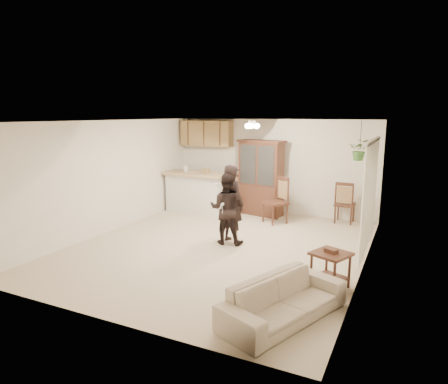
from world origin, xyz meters
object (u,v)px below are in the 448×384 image
at_px(side_table, 330,269).
at_px(chair_bar, 232,203).
at_px(chair_hutch_left, 275,210).
at_px(china_hutch, 261,178).
at_px(sofa, 284,293).
at_px(chair_hutch_right, 345,211).
at_px(adult, 232,200).
at_px(child, 227,211).

xyz_separation_m(side_table, chair_bar, (-3.30, 3.63, -0.00)).
height_order(chair_bar, chair_hutch_left, chair_hutch_left).
distance_m(china_hutch, chair_hutch_left, 1.10).
xyz_separation_m(sofa, chair_hutch_right, (-0.07, 5.19, -0.08)).
bearing_deg(adult, child, 89.98).
height_order(child, chair_hutch_left, child).
bearing_deg(sofa, child, 60.38).
height_order(adult, chair_hutch_right, adult).
bearing_deg(chair_bar, side_table, -72.59).
bearing_deg(sofa, side_table, 5.93).
height_order(sofa, chair_hutch_right, chair_hutch_right).
height_order(side_table, chair_bar, chair_bar).
height_order(child, chair_hutch_right, child).
distance_m(side_table, chair_bar, 4.91).
xyz_separation_m(child, chair_hutch_right, (1.93, 2.69, -0.38)).
distance_m(sofa, chair_hutch_right, 5.19).
height_order(china_hutch, chair_bar, china_hutch).
bearing_deg(china_hutch, sofa, -55.38).
bearing_deg(side_table, chair_hutch_right, 96.05).
distance_m(sofa, chair_bar, 5.70).
bearing_deg(china_hutch, child, -74.06).
bearing_deg(side_table, adult, 148.81).
height_order(sofa, chair_bar, chair_bar).
distance_m(china_hutch, chair_bar, 1.02).
relative_size(child, chair_hutch_left, 1.19).
xyz_separation_m(sofa, chair_hutch_left, (-1.60, 4.44, -0.05)).
relative_size(side_table, chair_hutch_right, 0.65).
relative_size(sofa, chair_bar, 1.83).
relative_size(side_table, chair_bar, 0.65).
bearing_deg(side_table, chair_bar, 132.28).
xyz_separation_m(side_table, chair_hutch_left, (-1.95, 3.19, 0.03)).
bearing_deg(chair_bar, child, -93.02).
xyz_separation_m(adult, china_hutch, (-0.28, 2.44, 0.07)).
distance_m(child, chair_hutch_left, 2.01).
bearing_deg(chair_hutch_right, chair_hutch_left, 27.14).
relative_size(child, chair_hutch_right, 1.31).
bearing_deg(adult, chair_hutch_right, -103.63).
relative_size(adult, side_table, 2.69).
height_order(adult, chair_bar, adult).
distance_m(child, chair_hutch_right, 3.34).
distance_m(sofa, chair_hutch_left, 4.72).
bearing_deg(chair_bar, china_hutch, -9.91).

